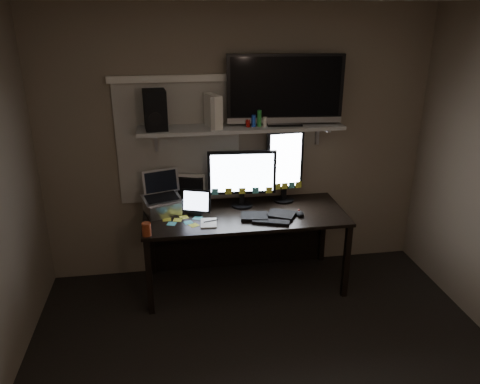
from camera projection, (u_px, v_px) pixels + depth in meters
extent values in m
plane|color=#7A6C57|center=(238.00, 146.00, 4.34)|extent=(3.60, 0.00, 3.60)
cube|color=#B8B2A5|center=(179.00, 143.00, 4.23)|extent=(1.10, 0.02, 1.10)
cube|color=black|center=(245.00, 215.00, 4.19)|extent=(1.80, 0.75, 0.03)
cube|color=black|center=(239.00, 234.00, 4.65)|extent=(1.80, 0.02, 0.70)
cube|color=black|center=(149.00, 277.00, 3.89)|extent=(0.05, 0.05, 0.70)
cube|color=black|center=(346.00, 262.00, 4.14)|extent=(0.05, 0.05, 0.70)
cube|color=black|center=(151.00, 241.00, 4.51)|extent=(0.05, 0.05, 0.70)
cube|color=black|center=(323.00, 229.00, 4.75)|extent=(0.05, 0.05, 0.70)
cube|color=#B1B1AC|center=(241.00, 128.00, 4.10)|extent=(1.80, 0.35, 0.03)
cube|color=black|center=(242.00, 178.00, 4.24)|extent=(0.62, 0.11, 0.54)
cube|color=black|center=(285.00, 166.00, 4.34)|extent=(0.35, 0.10, 0.70)
cube|color=black|center=(268.00, 216.00, 4.10)|extent=(0.52, 0.34, 0.03)
ellipsoid|color=black|center=(300.00, 214.00, 4.13)|extent=(0.07, 0.11, 0.04)
cube|color=silver|center=(209.00, 223.00, 3.98)|extent=(0.15, 0.20, 0.01)
cube|color=black|center=(196.00, 202.00, 4.12)|extent=(0.29, 0.19, 0.23)
cube|color=black|center=(191.00, 190.00, 4.33)|extent=(0.25, 0.17, 0.29)
cube|color=#A6A6AA|center=(162.00, 195.00, 4.11)|extent=(0.39, 0.35, 0.37)
cylinder|color=maroon|center=(147.00, 229.00, 3.75)|extent=(0.09, 0.09, 0.11)
cube|color=black|center=(285.00, 90.00, 4.04)|extent=(1.02, 0.27, 0.61)
cube|color=silver|center=(213.00, 111.00, 4.00)|extent=(0.14, 0.25, 0.28)
cube|color=black|center=(155.00, 110.00, 3.92)|extent=(0.20, 0.24, 0.33)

